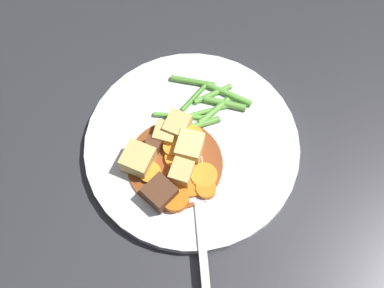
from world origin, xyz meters
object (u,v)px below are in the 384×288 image
(carrot_slice_4, at_px, (204,176))
(potato_chunk_3, at_px, (138,160))
(carrot_slice_0, at_px, (206,189))
(potato_chunk_2, at_px, (189,147))
(carrot_slice_1, at_px, (173,148))
(carrot_slice_6, at_px, (196,137))
(carrot_slice_7, at_px, (175,158))
(potato_chunk_1, at_px, (177,126))
(meat_chunk_1, at_px, (153,147))
(fork, at_px, (200,219))
(carrot_slice_2, at_px, (178,199))
(carrot_slice_5, at_px, (150,173))
(meat_chunk_0, at_px, (160,193))
(carrot_slice_3, at_px, (191,184))
(dinner_plate, at_px, (192,147))
(potato_chunk_0, at_px, (178,172))
(potato_chunk_4, at_px, (165,133))

(carrot_slice_4, xyz_separation_m, potato_chunk_3, (0.00, -0.08, 0.01))
(carrot_slice_0, xyz_separation_m, potato_chunk_2, (-0.05, -0.03, 0.01))
(carrot_slice_1, xyz_separation_m, carrot_slice_6, (-0.02, 0.02, 0.00))
(carrot_slice_7, height_order, potato_chunk_1, potato_chunk_1)
(meat_chunk_1, xyz_separation_m, fork, (0.07, 0.08, -0.01))
(potato_chunk_1, height_order, potato_chunk_2, potato_chunk_2)
(carrot_slice_2, bearing_deg, meat_chunk_1, -139.01)
(carrot_slice_4, height_order, potato_chunk_2, potato_chunk_2)
(carrot_slice_4, bearing_deg, carrot_slice_5, -78.96)
(fork, bearing_deg, potato_chunk_2, -156.26)
(carrot_slice_0, height_order, carrot_slice_2, same)
(meat_chunk_0, bearing_deg, potato_chunk_1, -176.85)
(carrot_slice_3, height_order, carrot_slice_6, carrot_slice_6)
(dinner_plate, relative_size, carrot_slice_5, 9.97)
(carrot_slice_0, xyz_separation_m, fork, (0.04, 0.00, -0.00))
(dinner_plate, relative_size, carrot_slice_6, 11.44)
(potato_chunk_0, xyz_separation_m, fork, (0.05, 0.04, -0.01))
(carrot_slice_0, height_order, fork, carrot_slice_0)
(carrot_slice_5, bearing_deg, carrot_slice_7, 136.95)
(carrot_slice_5, xyz_separation_m, meat_chunk_0, (0.02, 0.02, 0.01))
(dinner_plate, bearing_deg, carrot_slice_5, -36.26)
(carrot_slice_2, height_order, meat_chunk_1, meat_chunk_1)
(carrot_slice_1, xyz_separation_m, carrot_slice_2, (0.06, 0.03, -0.00))
(carrot_slice_1, height_order, meat_chunk_1, meat_chunk_1)
(carrot_slice_0, relative_size, potato_chunk_3, 0.69)
(carrot_slice_1, relative_size, carrot_slice_4, 0.75)
(fork, bearing_deg, meat_chunk_0, -105.53)
(carrot_slice_1, distance_m, carrot_slice_6, 0.03)
(potato_chunk_1, bearing_deg, carrot_slice_2, 16.40)
(potato_chunk_3, distance_m, meat_chunk_0, 0.05)
(potato_chunk_3, bearing_deg, meat_chunk_0, 48.46)
(carrot_slice_3, distance_m, potato_chunk_2, 0.05)
(carrot_slice_4, height_order, potato_chunk_0, potato_chunk_0)
(meat_chunk_0, bearing_deg, potato_chunk_0, 156.29)
(dinner_plate, relative_size, carrot_slice_7, 10.33)
(potato_chunk_2, height_order, meat_chunk_1, potato_chunk_2)
(dinner_plate, distance_m, carrot_slice_4, 0.05)
(carrot_slice_1, height_order, potato_chunk_4, potato_chunk_4)
(carrot_slice_7, relative_size, fork, 0.16)
(fork, bearing_deg, carrot_slice_4, -170.23)
(carrot_slice_7, distance_m, potato_chunk_0, 0.03)
(dinner_plate, distance_m, carrot_slice_2, 0.08)
(carrot_slice_1, bearing_deg, carrot_slice_7, 30.75)
(fork, bearing_deg, carrot_slice_7, -143.17)
(carrot_slice_6, bearing_deg, meat_chunk_0, -13.83)
(meat_chunk_0, bearing_deg, carrot_slice_7, 175.39)
(carrot_slice_4, height_order, carrot_slice_5, carrot_slice_4)
(carrot_slice_7, bearing_deg, potato_chunk_0, 23.85)
(carrot_slice_7, distance_m, fork, 0.08)
(potato_chunk_2, bearing_deg, carrot_slice_2, 3.40)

